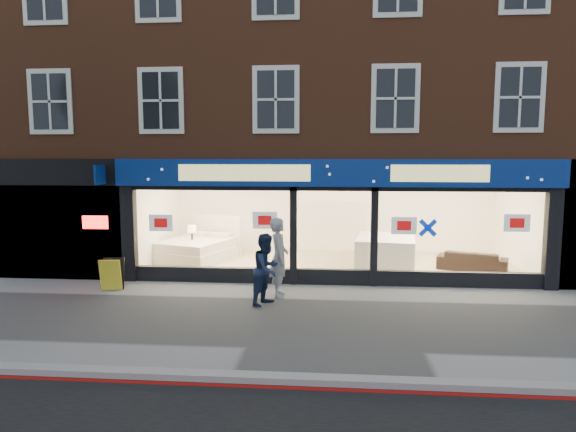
# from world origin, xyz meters

# --- Properties ---
(ground) EXTENTS (120.00, 120.00, 0.00)m
(ground) POSITION_xyz_m (0.00, 0.00, 0.00)
(ground) COLOR gray
(ground) RESTS_ON ground
(kerb_line) EXTENTS (60.00, 0.10, 0.01)m
(kerb_line) POSITION_xyz_m (0.00, -3.10, 0.01)
(kerb_line) COLOR #8C0A07
(kerb_line) RESTS_ON ground
(kerb_stone) EXTENTS (60.00, 0.25, 0.12)m
(kerb_stone) POSITION_xyz_m (0.00, -2.90, 0.06)
(kerb_stone) COLOR gray
(kerb_stone) RESTS_ON ground
(showroom_floor) EXTENTS (11.00, 4.50, 0.10)m
(showroom_floor) POSITION_xyz_m (0.00, 5.25, 0.05)
(showroom_floor) COLOR tan
(showroom_floor) RESTS_ON ground
(building) EXTENTS (19.00, 8.26, 10.30)m
(building) POSITION_xyz_m (-0.02, 6.93, 6.67)
(building) COLOR brown
(building) RESTS_ON ground
(display_bed) EXTENTS (2.58, 2.82, 1.32)m
(display_bed) POSITION_xyz_m (-4.25, 5.40, 0.47)
(display_bed) COLOR beige
(display_bed) RESTS_ON showroom_floor
(bedside_table) EXTENTS (0.57, 0.57, 0.55)m
(bedside_table) POSITION_xyz_m (-4.40, 5.30, 0.38)
(bedside_table) COLOR brown
(bedside_table) RESTS_ON showroom_floor
(mattress_stack) EXTENTS (1.99, 2.37, 0.84)m
(mattress_stack) POSITION_xyz_m (1.60, 5.25, 0.52)
(mattress_stack) COLOR silver
(mattress_stack) RESTS_ON showroom_floor
(sofa) EXTENTS (2.04, 1.38, 0.56)m
(sofa) POSITION_xyz_m (4.00, 4.67, 0.38)
(sofa) COLOR black
(sofa) RESTS_ON showroom_floor
(a_board) EXTENTS (0.58, 0.41, 0.82)m
(a_board) POSITION_xyz_m (-5.57, 2.01, 0.41)
(a_board) COLOR yellow
(a_board) RESTS_ON ground
(pedestrian_grey) EXTENTS (0.53, 0.74, 1.91)m
(pedestrian_grey) POSITION_xyz_m (-1.31, 1.80, 0.96)
(pedestrian_grey) COLOR #96999C
(pedestrian_grey) RESTS_ON ground
(pedestrian_blue) EXTENTS (0.91, 0.99, 1.64)m
(pedestrian_blue) POSITION_xyz_m (-1.52, 1.12, 0.82)
(pedestrian_blue) COLOR #172340
(pedestrian_blue) RESTS_ON ground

